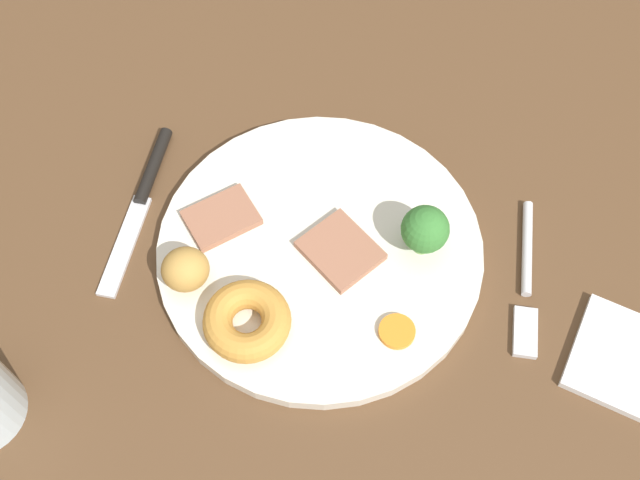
% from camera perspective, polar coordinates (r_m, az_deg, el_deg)
% --- Properties ---
extents(dining_table, '(1.20, 0.84, 0.04)m').
position_cam_1_polar(dining_table, '(0.70, 1.62, -3.64)').
color(dining_table, brown).
rests_on(dining_table, ground).
extents(dinner_plate, '(0.29, 0.29, 0.01)m').
position_cam_1_polar(dinner_plate, '(0.69, -0.00, -0.70)').
color(dinner_plate, silver).
rests_on(dinner_plate, dining_table).
extents(meat_slice_main, '(0.08, 0.07, 0.01)m').
position_cam_1_polar(meat_slice_main, '(0.70, -7.32, 1.65)').
color(meat_slice_main, '#9E664C').
rests_on(meat_slice_main, dinner_plate).
extents(meat_slice_under, '(0.08, 0.08, 0.01)m').
position_cam_1_polar(meat_slice_under, '(0.68, 1.52, -0.78)').
color(meat_slice_under, '#9E664C').
rests_on(meat_slice_under, dinner_plate).
extents(yorkshire_pudding, '(0.07, 0.07, 0.02)m').
position_cam_1_polar(yorkshire_pudding, '(0.64, -5.43, -5.99)').
color(yorkshire_pudding, '#C68938').
rests_on(yorkshire_pudding, dinner_plate).
extents(roast_potato_left, '(0.05, 0.05, 0.04)m').
position_cam_1_polar(roast_potato_left, '(0.66, -9.94, -2.16)').
color(roast_potato_left, '#BC8C42').
rests_on(roast_potato_left, dinner_plate).
extents(carrot_coin_front, '(0.03, 0.03, 0.01)m').
position_cam_1_polar(carrot_coin_front, '(0.65, 5.72, -6.76)').
color(carrot_coin_front, orange).
rests_on(carrot_coin_front, dinner_plate).
extents(broccoli_floret, '(0.04, 0.04, 0.05)m').
position_cam_1_polar(broccoli_floret, '(0.66, 7.79, 0.74)').
color(broccoli_floret, '#8CB766').
rests_on(broccoli_floret, dinner_plate).
extents(fork, '(0.02, 0.15, 0.01)m').
position_cam_1_polar(fork, '(0.70, 15.04, -2.98)').
color(fork, silver).
rests_on(fork, dining_table).
extents(knife, '(0.02, 0.19, 0.01)m').
position_cam_1_polar(knife, '(0.74, -12.99, 3.24)').
color(knife, black).
rests_on(knife, dining_table).
extents(folded_napkin, '(0.13, 0.12, 0.01)m').
position_cam_1_polar(folded_napkin, '(0.70, 22.59, -8.63)').
color(folded_napkin, white).
rests_on(folded_napkin, dining_table).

